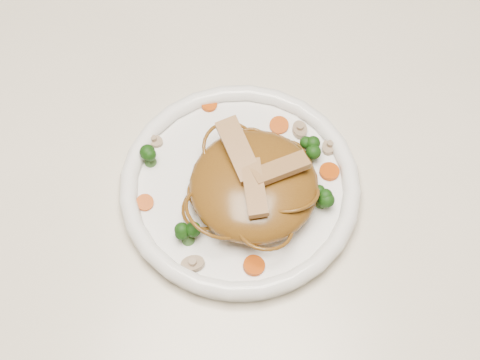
{
  "coord_description": "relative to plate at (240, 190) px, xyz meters",
  "views": [
    {
      "loc": [
        0.05,
        -0.32,
        1.45
      ],
      "look_at": [
        0.02,
        0.05,
        0.78
      ],
      "focal_mm": 52.9,
      "sensor_mm": 36.0,
      "label": 1
    }
  ],
  "objects": [
    {
      "name": "table",
      "position": [
        -0.02,
        -0.05,
        -0.11
      ],
      "size": [
        1.2,
        0.8,
        0.75
      ],
      "color": "#F3E6CE",
      "rests_on": "ground"
    },
    {
      "name": "plate",
      "position": [
        0.0,
        0.0,
        0.0
      ],
      "size": [
        0.27,
        0.27,
        0.02
      ],
      "primitive_type": "cylinder",
      "rotation": [
        0.0,
        0.0,
        0.05
      ],
      "color": "white",
      "rests_on": "table"
    },
    {
      "name": "noodle_mound",
      "position": [
        0.02,
        -0.01,
        0.03
      ],
      "size": [
        0.18,
        0.18,
        0.04
      ],
      "primitive_type": "ellipsoid",
      "rotation": [
        0.0,
        0.0,
        0.36
      ],
      "color": "brown",
      "rests_on": "plate"
    },
    {
      "name": "chicken_a",
      "position": [
        0.04,
        -0.0,
        0.06
      ],
      "size": [
        0.06,
        0.05,
        0.01
      ],
      "primitive_type": "cube",
      "rotation": [
        0.0,
        0.0,
        0.53
      ],
      "color": "tan",
      "rests_on": "noodle_mound"
    },
    {
      "name": "chicken_b",
      "position": [
        -0.0,
        0.01,
        0.06
      ],
      "size": [
        0.06,
        0.08,
        0.01
      ],
      "primitive_type": "cube",
      "rotation": [
        0.0,
        0.0,
        2.04
      ],
      "color": "tan",
      "rests_on": "noodle_mound"
    },
    {
      "name": "chicken_c",
      "position": [
        0.02,
        -0.03,
        0.06
      ],
      "size": [
        0.03,
        0.07,
        0.01
      ],
      "primitive_type": "cube",
      "rotation": [
        0.0,
        0.0,
        4.93
      ],
      "color": "tan",
      "rests_on": "noodle_mound"
    },
    {
      "name": "broccoli_0",
      "position": [
        0.07,
        0.05,
        0.03
      ],
      "size": [
        0.04,
        0.04,
        0.03
      ],
      "primitive_type": null,
      "rotation": [
        0.0,
        0.0,
        -0.32
      ],
      "color": "#15460E",
      "rests_on": "plate"
    },
    {
      "name": "broccoli_1",
      "position": [
        -0.1,
        0.02,
        0.02
      ],
      "size": [
        0.03,
        0.03,
        0.03
      ],
      "primitive_type": null,
      "rotation": [
        0.0,
        0.0,
        0.35
      ],
      "color": "#15460E",
      "rests_on": "plate"
    },
    {
      "name": "broccoli_2",
      "position": [
        -0.05,
        -0.07,
        0.02
      ],
      "size": [
        0.03,
        0.03,
        0.03
      ],
      "primitive_type": null,
      "rotation": [
        0.0,
        0.0,
        -0.38
      ],
      "color": "#15460E",
      "rests_on": "plate"
    },
    {
      "name": "broccoli_3",
      "position": [
        0.09,
        -0.01,
        0.02
      ],
      "size": [
        0.03,
        0.03,
        0.03
      ],
      "primitive_type": null,
      "rotation": [
        0.0,
        0.0,
        0.18
      ],
      "color": "#15460E",
      "rests_on": "plate"
    },
    {
      "name": "carrot_0",
      "position": [
        0.04,
        0.08,
        0.01
      ],
      "size": [
        0.02,
        0.02,
        0.0
      ],
      "primitive_type": "cylinder",
      "rotation": [
        0.0,
        0.0,
        -0.02
      ],
      "color": "#C14807",
      "rests_on": "plate"
    },
    {
      "name": "carrot_1",
      "position": [
        -0.1,
        -0.03,
        0.01
      ],
      "size": [
        0.02,
        0.02,
        0.0
      ],
      "primitive_type": "cylinder",
      "rotation": [
        0.0,
        0.0,
        -0.08
      ],
      "color": "#C14807",
      "rests_on": "plate"
    },
    {
      "name": "carrot_2",
      "position": [
        0.1,
        0.03,
        0.01
      ],
      "size": [
        0.03,
        0.03,
        0.0
      ],
      "primitive_type": "cylinder",
      "rotation": [
        0.0,
        0.0,
        0.14
      ],
      "color": "#C14807",
      "rests_on": "plate"
    },
    {
      "name": "carrot_3",
      "position": [
        -0.05,
        0.1,
        0.01
      ],
      "size": [
        0.02,
        0.02,
        0.0
      ],
      "primitive_type": "cylinder",
      "rotation": [
        0.0,
        0.0,
        0.14
      ],
      "color": "#C14807",
      "rests_on": "plate"
    },
    {
      "name": "carrot_4",
      "position": [
        0.02,
        -0.09,
        0.01
      ],
      "size": [
        0.03,
        0.03,
        0.0
      ],
      "primitive_type": "cylinder",
      "rotation": [
        0.0,
        0.0,
        -0.35
      ],
      "color": "#C14807",
      "rests_on": "plate"
    },
    {
      "name": "mushroom_0",
      "position": [
        -0.04,
        -0.1,
        0.01
      ],
      "size": [
        0.03,
        0.03,
        0.01
      ],
      "primitive_type": "cylinder",
      "rotation": [
        0.0,
        0.0,
        0.25
      ],
      "color": "tan",
      "rests_on": "plate"
    },
    {
      "name": "mushroom_1",
      "position": [
        0.1,
        0.06,
        0.01
      ],
      "size": [
        0.03,
        0.03,
        0.01
      ],
      "primitive_type": "cylinder",
      "rotation": [
        0.0,
        0.0,
        1.23
      ],
      "color": "tan",
      "rests_on": "plate"
    },
    {
      "name": "mushroom_2",
      "position": [
        -0.1,
        0.05,
        0.01
      ],
      "size": [
        0.03,
        0.03,
        0.01
      ],
      "primitive_type": "cylinder",
      "rotation": [
        0.0,
        0.0,
        -0.27
      ],
      "color": "tan",
      "rests_on": "plate"
    },
    {
      "name": "mushroom_3",
      "position": [
        0.06,
        0.08,
        0.01
      ],
      "size": [
        0.03,
        0.03,
        0.01
      ],
      "primitive_type": "cylinder",
      "rotation": [
        0.0,
        0.0,
        1.74
      ],
      "color": "tan",
      "rests_on": "plate"
    }
  ]
}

